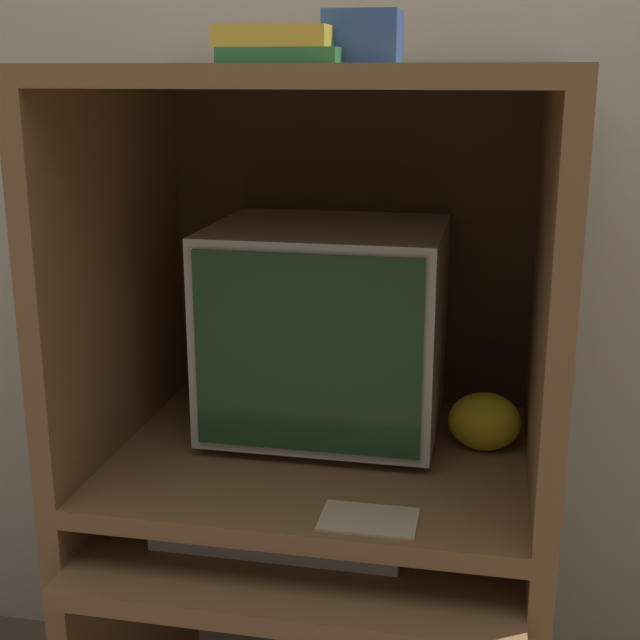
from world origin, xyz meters
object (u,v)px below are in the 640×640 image
Objects in this scene: mouse at (438,548)px; snack_bag at (484,421)px; keyboard at (279,537)px; book_stack at (280,46)px; storage_box at (363,37)px; crt_monitor at (327,327)px.

mouse is 0.28m from snack_bag.
keyboard is 2.22× the size of book_stack.
storage_box is at bearing 142.53° from mouse.
storage_box reaches higher than mouse.
snack_bag is 0.76m from storage_box.
book_stack is at bearing -155.59° from snack_bag.
crt_monitor is at bearing 83.06° from keyboard.
keyboard is 0.29m from mouse.
storage_box is (-0.23, -0.10, 0.72)m from snack_bag.
crt_monitor reaches higher than mouse.
crt_monitor is 0.58m from storage_box.
book_stack reaches higher than keyboard.
snack_bag is at bearing 73.15° from mouse.
crt_monitor is 3.64× the size of storage_box.
storage_box reaches higher than crt_monitor.
book_stack is (-0.30, 0.06, 0.86)m from mouse.
snack_bag is 0.81m from book_stack.
storage_box is (0.13, 0.06, 0.01)m from book_stack.
keyboard is 3.59× the size of storage_box.
mouse is at bearing 3.42° from keyboard.
snack_bag reaches higher than mouse.
crt_monitor is 2.25× the size of book_stack.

